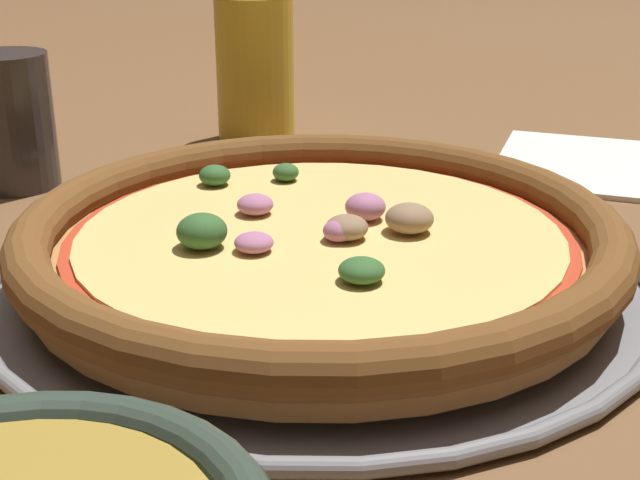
{
  "coord_description": "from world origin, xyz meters",
  "views": [
    {
      "loc": [
        0.28,
        0.35,
        0.21
      ],
      "look_at": [
        0.0,
        0.0,
        0.03
      ],
      "focal_mm": 50.0,
      "sensor_mm": 36.0,
      "label": 1
    }
  ],
  "objects_px": {
    "pizza_tray": "(320,275)",
    "fork": "(623,179)",
    "pizza": "(320,237)",
    "drinking_cup": "(10,121)",
    "napkin": "(572,160)",
    "beverage_can": "(255,69)"
  },
  "relations": [
    {
      "from": "pizza",
      "to": "fork",
      "type": "bearing_deg",
      "value": -179.79
    },
    {
      "from": "pizza_tray",
      "to": "pizza",
      "type": "relative_size",
      "value": 1.11
    },
    {
      "from": "drinking_cup",
      "to": "beverage_can",
      "type": "bearing_deg",
      "value": 179.04
    },
    {
      "from": "pizza_tray",
      "to": "napkin",
      "type": "bearing_deg",
      "value": -170.21
    },
    {
      "from": "pizza",
      "to": "beverage_can",
      "type": "relative_size",
      "value": 2.69
    },
    {
      "from": "pizza",
      "to": "drinking_cup",
      "type": "xyz_separation_m",
      "value": [
        0.07,
        -0.27,
        0.02
      ]
    },
    {
      "from": "fork",
      "to": "pizza",
      "type": "bearing_deg",
      "value": 82.71
    },
    {
      "from": "pizza_tray",
      "to": "fork",
      "type": "xyz_separation_m",
      "value": [
        -0.29,
        -0.0,
        -0.0
      ]
    },
    {
      "from": "drinking_cup",
      "to": "napkin",
      "type": "height_order",
      "value": "drinking_cup"
    },
    {
      "from": "pizza_tray",
      "to": "drinking_cup",
      "type": "relative_size",
      "value": 3.79
    },
    {
      "from": "beverage_can",
      "to": "drinking_cup",
      "type": "bearing_deg",
      "value": -0.96
    },
    {
      "from": "fork",
      "to": "pizza_tray",
      "type": "bearing_deg",
      "value": 82.73
    },
    {
      "from": "pizza",
      "to": "fork",
      "type": "relative_size",
      "value": 1.86
    },
    {
      "from": "drinking_cup",
      "to": "fork",
      "type": "height_order",
      "value": "drinking_cup"
    },
    {
      "from": "pizza",
      "to": "drinking_cup",
      "type": "relative_size",
      "value": 3.43
    },
    {
      "from": "pizza",
      "to": "beverage_can",
      "type": "bearing_deg",
      "value": -118.23
    },
    {
      "from": "drinking_cup",
      "to": "fork",
      "type": "relative_size",
      "value": 0.54
    },
    {
      "from": "pizza_tray",
      "to": "fork",
      "type": "relative_size",
      "value": 2.06
    },
    {
      "from": "pizza",
      "to": "napkin",
      "type": "height_order",
      "value": "pizza"
    },
    {
      "from": "drinking_cup",
      "to": "napkin",
      "type": "bearing_deg",
      "value": 148.34
    },
    {
      "from": "pizza_tray",
      "to": "beverage_can",
      "type": "xyz_separation_m",
      "value": [
        -0.15,
        -0.27,
        0.06
      ]
    },
    {
      "from": "napkin",
      "to": "beverage_can",
      "type": "relative_size",
      "value": 1.58
    }
  ]
}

